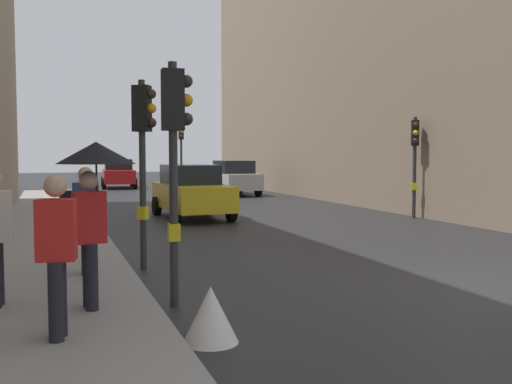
# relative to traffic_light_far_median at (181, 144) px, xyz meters

# --- Properties ---
(ground_plane) EXTENTS (120.00, 120.00, 0.00)m
(ground_plane) POSITION_rel_traffic_light_far_median_xyz_m (-0.32, -23.94, -2.63)
(ground_plane) COLOR #28282B
(sidewalk_kerb) EXTENTS (2.55, 40.00, 0.16)m
(sidewalk_kerb) POSITION_rel_traffic_light_far_median_xyz_m (-6.77, -17.94, -2.55)
(sidewalk_kerb) COLOR gray
(sidewalk_kerb) RESTS_ON ground
(building_facade_right) EXTENTS (12.00, 33.36, 13.51)m
(building_facade_right) POSITION_rel_traffic_light_far_median_xyz_m (10.85, -7.71, 4.13)
(building_facade_right) COLOR gray
(building_facade_right) RESTS_ON ground
(traffic_light_far_median) EXTENTS (0.24, 0.43, 3.82)m
(traffic_light_far_median) POSITION_rel_traffic_light_far_median_xyz_m (0.00, 0.00, 0.00)
(traffic_light_far_median) COLOR #2D2D2D
(traffic_light_far_median) RESTS_ON ground
(traffic_light_near_left) EXTENTS (0.44, 0.26, 3.41)m
(traffic_light_near_left) POSITION_rel_traffic_light_far_median_xyz_m (-5.17, -23.61, -0.28)
(traffic_light_near_left) COLOR #2D2D2D
(traffic_light_near_left) RESTS_ON ground
(traffic_light_near_right) EXTENTS (0.44, 0.38, 3.49)m
(traffic_light_near_right) POSITION_rel_traffic_light_far_median_xyz_m (-5.18, -20.78, -0.23)
(traffic_light_near_right) COLOR #2D2D2D
(traffic_light_near_right) RESTS_ON ground
(traffic_light_mid_street) EXTENTS (0.36, 0.45, 3.33)m
(traffic_light_mid_street) POSITION_rel_traffic_light_far_median_xyz_m (4.54, -15.04, -0.33)
(traffic_light_mid_street) COLOR #2D2D2D
(traffic_light_mid_street) RESTS_ON ground
(car_red_sedan) EXTENTS (2.21, 4.30, 1.76)m
(car_red_sedan) POSITION_rel_traffic_light_far_median_xyz_m (-2.75, 5.53, -1.75)
(car_red_sedan) COLOR red
(car_red_sedan) RESTS_ON ground
(car_yellow_taxi) EXTENTS (2.15, 4.27, 1.76)m
(car_yellow_taxi) POSITION_rel_traffic_light_far_median_xyz_m (-2.36, -12.53, -1.75)
(car_yellow_taxi) COLOR yellow
(car_yellow_taxi) RESTS_ON ground
(car_silver_hatchback) EXTENTS (2.15, 4.27, 1.76)m
(car_silver_hatchback) POSITION_rel_traffic_light_far_median_xyz_m (2.07, -2.68, -1.75)
(car_silver_hatchback) COLOR #BCBCC1
(car_silver_hatchback) RESTS_ON ground
(pedestrian_with_umbrella) EXTENTS (1.00, 1.00, 2.14)m
(pedestrian_with_umbrella) POSITION_rel_traffic_light_far_median_xyz_m (-6.29, -23.96, -0.79)
(pedestrian_with_umbrella) COLOR black
(pedestrian_with_umbrella) RESTS_ON sidewalk_kerb
(pedestrian_with_grey_backpack) EXTENTS (0.63, 0.38, 1.77)m
(pedestrian_with_grey_backpack) POSITION_rel_traffic_light_far_median_xyz_m (-6.31, -21.65, -1.47)
(pedestrian_with_grey_backpack) COLOR black
(pedestrian_with_grey_backpack) RESTS_ON sidewalk_kerb
(pedestrian_in_red_jacket) EXTENTS (0.44, 0.36, 1.77)m
(pedestrian_in_red_jacket) POSITION_rel_traffic_light_far_median_xyz_m (-6.77, -25.14, -1.50)
(pedestrian_in_red_jacket) COLOR black
(pedestrian_in_red_jacket) RESTS_ON sidewalk_kerb
(warning_sign_triangle) EXTENTS (0.64, 0.64, 0.65)m
(warning_sign_triangle) POSITION_rel_traffic_light_far_median_xyz_m (-5.13, -25.34, -2.31)
(warning_sign_triangle) COLOR silver
(warning_sign_triangle) RESTS_ON ground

